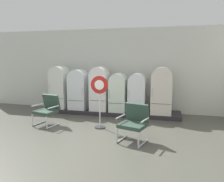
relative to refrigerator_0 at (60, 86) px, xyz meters
The scene contains 12 objects.
ground 3.66m from the refrigerator_0, 56.31° to the right, with size 12.00×10.00×0.05m, color #49483F.
back_wall 2.17m from the refrigerator_0, 20.89° to the left, with size 11.76×0.12×3.19m.
display_plinth 2.16m from the refrigerator_0, ahead, with size 5.22×0.95×0.15m, color #2C272C.
refrigerator_0 is the anchor object (origin of this frame).
refrigerator_1 0.79m from the refrigerator_0, ahead, with size 0.67×0.67×1.50m.
refrigerator_2 1.62m from the refrigerator_0, ahead, with size 0.64×0.63×1.61m.
refrigerator_3 2.33m from the refrigerator_0, ahead, with size 0.59×0.73×1.39m.
refrigerator_4 3.02m from the refrigerator_0, ahead, with size 0.60×0.63×1.40m.
refrigerator_5 3.86m from the refrigerator_0, ahead, with size 0.70×0.67×1.62m.
armchair_left 1.82m from the refrigerator_0, 75.02° to the right, with size 0.77×0.76×0.94m.
armchair_right 4.09m from the refrigerator_0, 36.31° to the right, with size 0.79×0.78×0.94m.
sign_stand 2.68m from the refrigerator_0, 37.23° to the right, with size 0.52×0.32×1.56m.
Camera 1 is at (2.09, -4.71, 2.06)m, focal length 35.01 mm.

